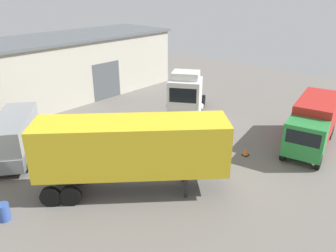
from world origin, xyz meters
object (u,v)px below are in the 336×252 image
object	(u,v)px
container_trailer_teal	(131,148)
delivery_van_grey	(15,137)
traffic_cone	(246,152)
tractor_unit_white	(186,98)
oil_drum	(4,212)
box_truck_green	(313,121)

from	to	relation	value
container_trailer_teal	delivery_van_grey	bearing A→B (deg)	151.18
traffic_cone	delivery_van_grey	bearing A→B (deg)	133.69
tractor_unit_white	delivery_van_grey	world-z (taller)	tractor_unit_white
delivery_van_grey	oil_drum	world-z (taller)	delivery_van_grey
box_truck_green	delivery_van_grey	size ratio (longest dim) A/B	1.28
container_trailer_teal	delivery_van_grey	xyz separation A→B (m)	(-2.57, 8.32, -1.08)
tractor_unit_white	container_trailer_teal	xyz separation A→B (m)	(-9.88, -4.39, 0.64)
container_trailer_teal	tractor_unit_white	bearing A→B (deg)	67.98
delivery_van_grey	box_truck_green	bearing A→B (deg)	84.85
oil_drum	delivery_van_grey	bearing A→B (deg)	59.75
delivery_van_grey	oil_drum	distance (m)	6.56
delivery_van_grey	traffic_cone	size ratio (longest dim) A/B	10.56
box_truck_green	delivery_van_grey	xyz separation A→B (m)	(-14.76, 13.40, -0.31)
delivery_van_grey	traffic_cone	world-z (taller)	delivery_van_grey
container_trailer_teal	delivery_van_grey	size ratio (longest dim) A/B	1.53
tractor_unit_white	traffic_cone	size ratio (longest dim) A/B	12.25
oil_drum	traffic_cone	bearing A→B (deg)	-21.11
container_trailer_teal	box_truck_green	distance (m)	13.23
container_trailer_teal	box_truck_green	world-z (taller)	container_trailer_teal
traffic_cone	container_trailer_teal	bearing A→B (deg)	162.03
tractor_unit_white	oil_drum	world-z (taller)	tractor_unit_white
delivery_van_grey	oil_drum	xyz separation A→B (m)	(-3.26, -5.59, -1.09)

